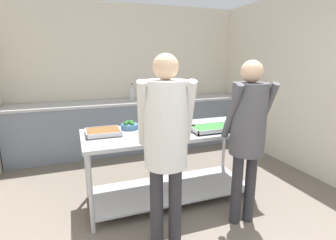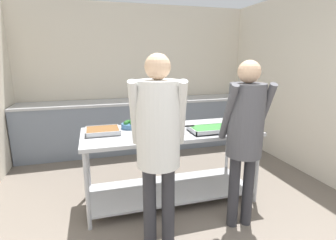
{
  "view_description": "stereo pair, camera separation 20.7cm",
  "coord_description": "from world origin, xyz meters",
  "px_view_note": "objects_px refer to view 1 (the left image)",
  "views": [
    {
      "loc": [
        -1.04,
        -0.93,
        1.7
      ],
      "look_at": [
        -0.0,
        1.92,
        0.97
      ],
      "focal_mm": 28.0,
      "sensor_mm": 36.0,
      "label": 1
    },
    {
      "loc": [
        -0.84,
        -0.99,
        1.7
      ],
      "look_at": [
        -0.0,
        1.92,
        0.97
      ],
      "focal_mm": 28.0,
      "sensor_mm": 36.0,
      "label": 2
    }
  ],
  "objects_px": {
    "broccoli_bowl": "(130,126)",
    "water_bottle": "(132,93)",
    "serving_tray_roast": "(211,129)",
    "guest_serving_left": "(248,127)",
    "guest_serving_right": "(166,134)",
    "serving_tray_vegetables": "(103,132)",
    "sauce_pan": "(170,130)",
    "plate_stack": "(233,122)"
  },
  "relations": [
    {
      "from": "guest_serving_right",
      "to": "water_bottle",
      "type": "bearing_deg",
      "value": 83.44
    },
    {
      "from": "broccoli_bowl",
      "to": "guest_serving_right",
      "type": "xyz_separation_m",
      "value": [
        0.1,
        -0.99,
        0.16
      ]
    },
    {
      "from": "serving_tray_vegetables",
      "to": "serving_tray_roast",
      "type": "distance_m",
      "value": 1.22
    },
    {
      "from": "plate_stack",
      "to": "broccoli_bowl",
      "type": "bearing_deg",
      "value": 168.33
    },
    {
      "from": "plate_stack",
      "to": "guest_serving_left",
      "type": "xyz_separation_m",
      "value": [
        -0.29,
        -0.66,
        0.13
      ]
    },
    {
      "from": "guest_serving_right",
      "to": "serving_tray_roast",
      "type": "bearing_deg",
      "value": 37.42
    },
    {
      "from": "serving_tray_roast",
      "to": "water_bottle",
      "type": "xyz_separation_m",
      "value": [
        -0.45,
        2.15,
        0.17
      ]
    },
    {
      "from": "serving_tray_roast",
      "to": "guest_serving_right",
      "type": "distance_m",
      "value": 0.98
    },
    {
      "from": "broccoli_bowl",
      "to": "sauce_pan",
      "type": "relative_size",
      "value": 0.46
    },
    {
      "from": "serving_tray_vegetables",
      "to": "serving_tray_roast",
      "type": "relative_size",
      "value": 0.77
    },
    {
      "from": "broccoli_bowl",
      "to": "guest_serving_left",
      "type": "bearing_deg",
      "value": -43.42
    },
    {
      "from": "plate_stack",
      "to": "guest_serving_right",
      "type": "distance_m",
      "value": 1.38
    },
    {
      "from": "water_bottle",
      "to": "guest_serving_right",
      "type": "bearing_deg",
      "value": -96.56
    },
    {
      "from": "serving_tray_vegetables",
      "to": "water_bottle",
      "type": "xyz_separation_m",
      "value": [
        0.74,
        1.88,
        0.17
      ]
    },
    {
      "from": "serving_tray_vegetables",
      "to": "broccoli_bowl",
      "type": "bearing_deg",
      "value": 22.26
    },
    {
      "from": "serving_tray_vegetables",
      "to": "sauce_pan",
      "type": "relative_size",
      "value": 0.82
    },
    {
      "from": "plate_stack",
      "to": "water_bottle",
      "type": "height_order",
      "value": "water_bottle"
    },
    {
      "from": "serving_tray_roast",
      "to": "water_bottle",
      "type": "height_order",
      "value": "water_bottle"
    },
    {
      "from": "serving_tray_vegetables",
      "to": "water_bottle",
      "type": "bearing_deg",
      "value": 68.5
    },
    {
      "from": "guest_serving_right",
      "to": "broccoli_bowl",
      "type": "bearing_deg",
      "value": 95.92
    },
    {
      "from": "broccoli_bowl",
      "to": "water_bottle",
      "type": "xyz_separation_m",
      "value": [
        0.42,
        1.75,
        0.16
      ]
    },
    {
      "from": "serving_tray_vegetables",
      "to": "water_bottle",
      "type": "distance_m",
      "value": 2.03
    },
    {
      "from": "serving_tray_vegetables",
      "to": "plate_stack",
      "type": "xyz_separation_m",
      "value": [
        1.59,
        -0.13,
        0.01
      ]
    },
    {
      "from": "broccoli_bowl",
      "to": "sauce_pan",
      "type": "distance_m",
      "value": 0.54
    },
    {
      "from": "serving_tray_vegetables",
      "to": "sauce_pan",
      "type": "bearing_deg",
      "value": -20.94
    },
    {
      "from": "serving_tray_vegetables",
      "to": "serving_tray_roast",
      "type": "height_order",
      "value": "same"
    },
    {
      "from": "sauce_pan",
      "to": "guest_serving_right",
      "type": "distance_m",
      "value": 0.67
    },
    {
      "from": "plate_stack",
      "to": "guest_serving_left",
      "type": "distance_m",
      "value": 0.73
    },
    {
      "from": "serving_tray_vegetables",
      "to": "guest_serving_right",
      "type": "xyz_separation_m",
      "value": [
        0.43,
        -0.86,
        0.17
      ]
    },
    {
      "from": "serving_tray_vegetables",
      "to": "broccoli_bowl",
      "type": "xyz_separation_m",
      "value": [
        0.32,
        0.13,
        0.01
      ]
    },
    {
      "from": "broccoli_bowl",
      "to": "plate_stack",
      "type": "xyz_separation_m",
      "value": [
        1.26,
        -0.26,
        -0.0
      ]
    },
    {
      "from": "serving_tray_vegetables",
      "to": "water_bottle",
      "type": "relative_size",
      "value": 1.24
    },
    {
      "from": "guest_serving_left",
      "to": "water_bottle",
      "type": "relative_size",
      "value": 5.62
    },
    {
      "from": "guest_serving_left",
      "to": "guest_serving_right",
      "type": "distance_m",
      "value": 0.88
    },
    {
      "from": "broccoli_bowl",
      "to": "serving_tray_roast",
      "type": "relative_size",
      "value": 0.44
    },
    {
      "from": "serving_tray_roast",
      "to": "guest_serving_left",
      "type": "xyz_separation_m",
      "value": [
        0.11,
        -0.52,
        0.14
      ]
    },
    {
      "from": "sauce_pan",
      "to": "guest_serving_left",
      "type": "height_order",
      "value": "guest_serving_left"
    },
    {
      "from": "broccoli_bowl",
      "to": "guest_serving_right",
      "type": "distance_m",
      "value": 1.01
    },
    {
      "from": "plate_stack",
      "to": "sauce_pan",
      "type": "bearing_deg",
      "value": -171.32
    },
    {
      "from": "guest_serving_right",
      "to": "serving_tray_vegetables",
      "type": "bearing_deg",
      "value": 116.43
    },
    {
      "from": "broccoli_bowl",
      "to": "guest_serving_left",
      "type": "distance_m",
      "value": 1.35
    },
    {
      "from": "broccoli_bowl",
      "to": "guest_serving_right",
      "type": "height_order",
      "value": "guest_serving_right"
    }
  ]
}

